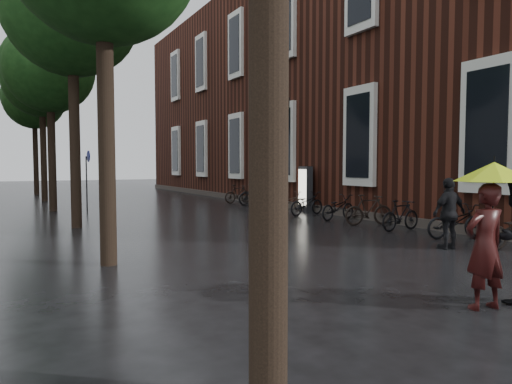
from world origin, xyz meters
TOP-DOWN VIEW (x-y plane):
  - brick_building at (10.47, 19.46)m, footprint 10.20×33.20m
  - street_trees at (-3.99, 15.91)m, footprint 4.33×34.03m
  - person_burgundy at (-0.17, 1.70)m, footprint 0.69×0.51m
  - lime_umbrella at (0.07, 1.77)m, footprint 1.06×1.06m
  - pedestrian_walking at (3.22, 4.93)m, footprint 1.00×0.45m
  - parked_bicycles at (4.56, 11.29)m, footprint 2.10×15.25m
  - ad_lightbox at (5.31, 13.72)m, footprint 0.29×1.26m
  - lamp_post at (1.40, 9.22)m, footprint 0.20×0.20m
  - cycle_sign at (-2.84, 17.62)m, footprint 0.13×0.46m

SIDE VIEW (x-z plane):
  - parked_bicycles at x=4.56m, z-range -0.05..0.99m
  - pedestrian_walking at x=3.22m, z-range 0.00..1.67m
  - person_burgundy at x=-0.17m, z-range 0.00..1.72m
  - ad_lightbox at x=5.31m, z-range 0.00..1.91m
  - cycle_sign at x=-2.84m, z-range 0.41..2.96m
  - lime_umbrella at x=0.07m, z-range 1.09..2.65m
  - lamp_post at x=1.40m, z-range 0.42..4.34m
  - brick_building at x=10.47m, z-range -0.01..11.99m
  - street_trees at x=-3.99m, z-range 1.88..10.79m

